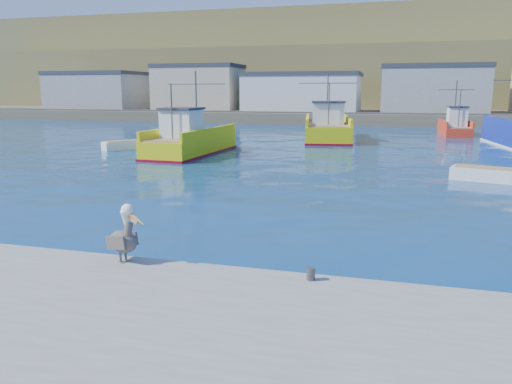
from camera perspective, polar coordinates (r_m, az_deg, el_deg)
ground at (r=15.89m, az=-2.53°, el=-6.27°), size 260.00×260.00×0.00m
dock_bollards at (r=12.45m, az=-4.79°, el=-8.24°), size 36.20×0.20×0.30m
far_shore at (r=123.74m, az=13.67°, el=13.12°), size 200.00×81.00×24.00m
trawler_yellow_a at (r=39.06m, az=-7.56°, el=5.77°), size 4.86×10.77×6.43m
trawler_yellow_b at (r=51.03m, az=8.13°, el=7.19°), size 6.25×13.00×6.67m
boat_orange at (r=59.60m, az=21.80°, el=6.98°), size 3.81×7.39×5.94m
skiff_left at (r=43.61m, az=-14.40°, el=5.15°), size 3.80×4.11×0.90m
skiff_mid at (r=30.08m, az=25.35°, el=1.68°), size 4.41×2.57×0.91m
pelican at (r=13.28m, az=-14.86°, el=-4.99°), size 1.26×0.70×1.56m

